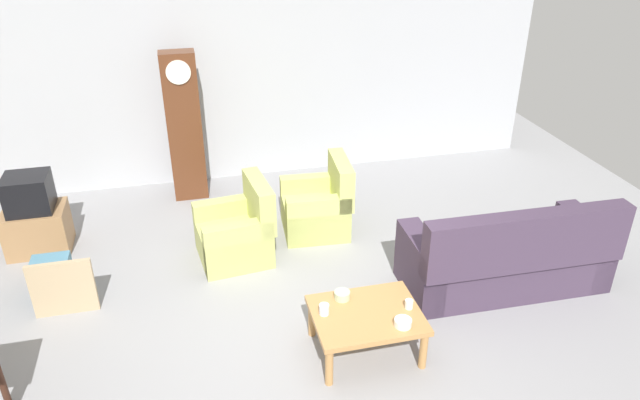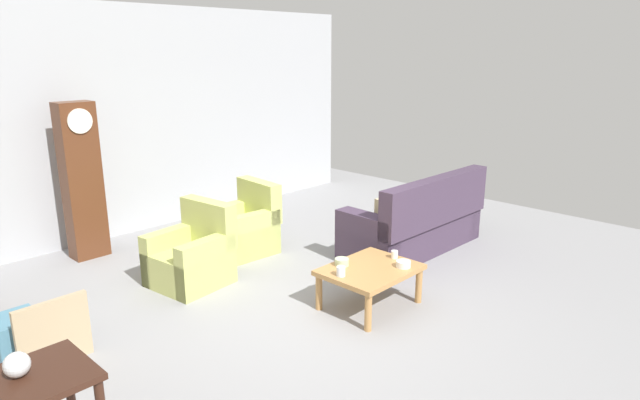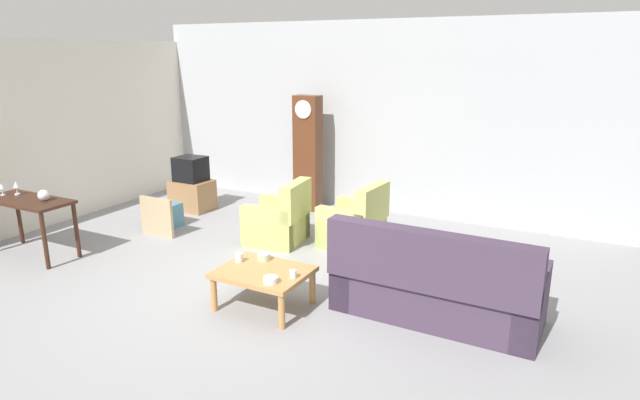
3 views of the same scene
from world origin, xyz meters
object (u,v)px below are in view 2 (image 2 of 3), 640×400
Objects in this scene: glass_dome_cloche at (17,365)px; cup_white_porcelain at (394,254)px; couch_floral at (416,225)px; cup_blue_rimmed at (341,271)px; bowl_shallow_green at (342,262)px; armchair_olive_near at (192,258)px; bowl_white_stacked at (403,264)px; framed_picture_leaning at (54,333)px; grandfather_clock at (82,181)px; coffee_table_wood at (370,273)px; storage_box_blue at (17,337)px; armchair_olive_far at (243,229)px.

cup_white_porcelain is at bearing 1.26° from glass_dome_cloche.
cup_white_porcelain is (-1.33, -0.62, 0.12)m from couch_floral.
cup_blue_rimmed is 0.67× the size of bowl_shallow_green.
bowl_white_stacked is (1.19, -2.07, 0.15)m from armchair_olive_near.
couch_floral is 5.14m from glass_dome_cloche.
bowl_white_stacked is (0.62, -0.31, -0.02)m from cup_blue_rimmed.
framed_picture_leaning is at bearing 154.03° from cup_blue_rimmed.
couch_floral is 1.47m from cup_white_porcelain.
couch_floral is 4.31m from grandfather_clock.
cup_white_porcelain is at bearing -7.43° from cup_blue_rimmed.
couch_floral is 1.90m from bowl_shallow_green.
grandfather_clock is at bearing 110.62° from bowl_shallow_green.
couch_floral is 3.53× the size of framed_picture_leaning.
cup_white_porcelain is 0.86× the size of cup_blue_rimmed.
armchair_olive_near is 6.19× the size of glass_dome_cloche.
cup_blue_rimmed is (-2.08, -0.52, 0.12)m from couch_floral.
coffee_table_wood is at bearing -11.40° from cup_blue_rimmed.
framed_picture_leaning is (-4.42, 0.62, -0.06)m from couch_floral.
framed_picture_leaning reaches higher than bowl_white_stacked.
bowl_shallow_green reaches higher than storage_box_blue.
bowl_white_stacked is (-1.46, -0.83, 0.11)m from couch_floral.
grandfather_clock reaches higher than cup_white_porcelain.
cup_white_porcelain is 0.56× the size of bowl_white_stacked.
glass_dome_cloche is at bearing -176.53° from cup_blue_rimmed.
armchair_olive_near is 1.00× the size of armchair_olive_far.
cup_blue_rimmed is at bearing 153.06° from bowl_white_stacked.
storage_box_blue is 2.63× the size of glass_dome_cloche.
armchair_olive_far is at bearing 19.40° from framed_picture_leaning.
cup_white_porcelain is at bearing -26.95° from bowl_shallow_green.
storage_box_blue is at bearing 148.86° from cup_blue_rimmed.
framed_picture_leaning is 1.58m from glass_dome_cloche.
framed_picture_leaning is at bearing 63.94° from glass_dome_cloche.
coffee_table_wood is at bearing 1.82° from glass_dome_cloche.
cup_white_porcelain is at bearing -155.01° from couch_floral.
glass_dome_cloche is at bearing -141.32° from armchair_olive_near.
armchair_olive_far reaches higher than framed_picture_leaning.
bowl_shallow_green reaches higher than coffee_table_wood.
framed_picture_leaning is 3.98× the size of bowl_white_stacked.
armchair_olive_near reaches higher than framed_picture_leaning.
cup_blue_rimmed is at bearing 3.47° from glass_dome_cloche.
couch_floral is 1.69m from bowl_white_stacked.
bowl_shallow_green is (-1.87, -0.34, 0.11)m from couch_floral.
glass_dome_cloche is at bearing 177.89° from bowl_white_stacked.
framed_picture_leaning reaches higher than bowl_shallow_green.
cup_white_porcelain is (0.39, -0.02, 0.10)m from coffee_table_wood.
grandfather_clock is (-3.10, 2.93, 0.64)m from couch_floral.
bowl_shallow_green reaches higher than bowl_white_stacked.
couch_floral reaches higher than coffee_table_wood.
bowl_white_stacked is 0.64m from bowl_shallow_green.
couch_floral is 1.07× the size of grandfather_clock.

